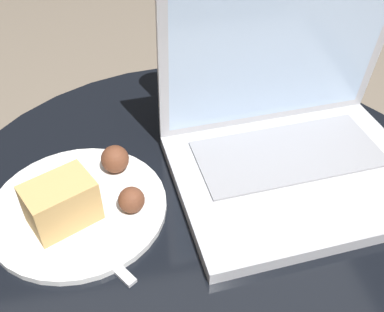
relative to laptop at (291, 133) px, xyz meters
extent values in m
cylinder|color=black|center=(-0.13, -0.05, -0.31)|extent=(0.07, 0.07, 0.48)
cylinder|color=black|center=(-0.13, -0.05, -0.06)|extent=(0.73, 0.73, 0.02)
cube|color=#B2B2B7|center=(0.00, -0.04, -0.05)|extent=(0.35, 0.28, 0.02)
cube|color=gray|center=(0.00, 0.00, -0.04)|extent=(0.27, 0.14, 0.00)
cube|color=#B2B2B7|center=(0.00, 0.07, 0.09)|extent=(0.34, 0.06, 0.25)
cube|color=silver|center=(0.00, 0.07, 0.09)|extent=(0.31, 0.05, 0.23)
cylinder|color=gold|center=(-0.12, 0.15, 0.03)|extent=(0.06, 0.06, 0.18)
cylinder|color=white|center=(-0.12, 0.15, 0.14)|extent=(0.06, 0.06, 0.03)
cylinder|color=white|center=(-0.30, -0.03, -0.05)|extent=(0.23, 0.23, 0.01)
cube|color=tan|center=(-0.31, -0.06, -0.02)|extent=(0.10, 0.09, 0.06)
sphere|color=brown|center=(-0.23, -0.05, -0.03)|extent=(0.03, 0.03, 0.03)
sphere|color=brown|center=(-0.24, 0.03, -0.03)|extent=(0.04, 0.04, 0.04)
cube|color=silver|center=(-0.28, -0.10, -0.05)|extent=(0.09, 0.12, 0.00)
cube|color=silver|center=(-0.33, -0.02, -0.05)|extent=(0.05, 0.06, 0.00)
camera|label=1|loc=(-0.23, -0.45, 0.38)|focal=42.00mm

